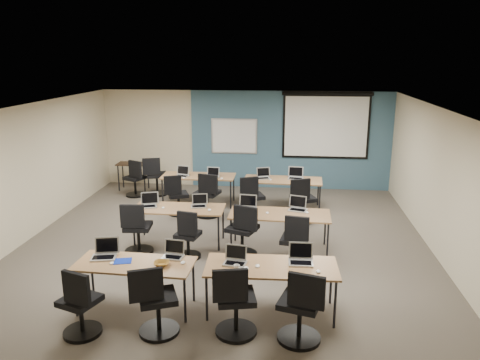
# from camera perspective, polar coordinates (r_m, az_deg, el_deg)

# --- Properties ---
(floor) EXTENTS (8.00, 9.00, 0.02)m
(floor) POSITION_cam_1_polar(r_m,az_deg,el_deg) (9.17, -2.09, -8.38)
(floor) COLOR #6B6354
(floor) RESTS_ON ground
(ceiling) EXTENTS (8.00, 9.00, 0.02)m
(ceiling) POSITION_cam_1_polar(r_m,az_deg,el_deg) (8.47, -2.27, 8.63)
(ceiling) COLOR white
(ceiling) RESTS_ON ground
(wall_back) EXTENTS (8.00, 0.04, 2.70)m
(wall_back) POSITION_cam_1_polar(r_m,az_deg,el_deg) (13.09, 0.63, 4.95)
(wall_back) COLOR beige
(wall_back) RESTS_ON ground
(wall_front) EXTENTS (8.00, 0.04, 2.70)m
(wall_front) POSITION_cam_1_polar(r_m,az_deg,el_deg) (4.63, -10.38, -14.97)
(wall_front) COLOR beige
(wall_front) RESTS_ON ground
(wall_left) EXTENTS (0.04, 9.00, 2.70)m
(wall_left) POSITION_cam_1_polar(r_m,az_deg,el_deg) (10.09, -25.27, 0.44)
(wall_left) COLOR beige
(wall_left) RESTS_ON ground
(wall_right) EXTENTS (0.04, 9.00, 2.70)m
(wall_right) POSITION_cam_1_polar(r_m,az_deg,el_deg) (9.08, 23.69, -0.90)
(wall_right) COLOR beige
(wall_right) RESTS_ON ground
(blue_accent_panel) EXTENTS (5.50, 0.04, 2.70)m
(blue_accent_panel) POSITION_cam_1_polar(r_m,az_deg,el_deg) (13.00, 6.13, 4.80)
(blue_accent_panel) COLOR #3D5977
(blue_accent_panel) RESTS_ON wall_back
(whiteboard) EXTENTS (1.28, 0.03, 0.98)m
(whiteboard) POSITION_cam_1_polar(r_m,az_deg,el_deg) (13.03, -0.72, 5.35)
(whiteboard) COLOR silver
(whiteboard) RESTS_ON wall_back
(projector_screen) EXTENTS (2.40, 0.10, 1.82)m
(projector_screen) POSITION_cam_1_polar(r_m,az_deg,el_deg) (12.89, 10.45, 6.96)
(projector_screen) COLOR black
(projector_screen) RESTS_ON wall_back
(training_table_front_left) EXTENTS (1.71, 0.71, 0.73)m
(training_table_front_left) POSITION_cam_1_polar(r_m,az_deg,el_deg) (7.06, -12.71, -10.19)
(training_table_front_left) COLOR brown
(training_table_front_left) RESTS_ON floor
(training_table_front_right) EXTENTS (1.89, 0.79, 0.73)m
(training_table_front_right) POSITION_cam_1_polar(r_m,az_deg,el_deg) (6.82, 3.85, -10.71)
(training_table_front_right) COLOR #9F6328
(training_table_front_right) RESTS_ON floor
(training_table_mid_left) EXTENTS (1.78, 0.74, 0.73)m
(training_table_mid_left) POSITION_cam_1_polar(r_m,az_deg,el_deg) (9.30, -7.46, -3.64)
(training_table_mid_left) COLOR olive
(training_table_mid_left) RESTS_ON floor
(training_table_mid_right) EXTENTS (1.90, 0.79, 0.73)m
(training_table_mid_right) POSITION_cam_1_polar(r_m,az_deg,el_deg) (8.93, 4.86, -4.35)
(training_table_mid_right) COLOR #A5723E
(training_table_mid_right) RESTS_ON floor
(training_table_back_left) EXTENTS (1.82, 0.76, 0.73)m
(training_table_back_left) POSITION_cam_1_polar(r_m,az_deg,el_deg) (11.70, -5.09, 0.34)
(training_table_back_left) COLOR olive
(training_table_back_left) RESTS_ON floor
(training_table_back_right) EXTENTS (1.88, 0.78, 0.73)m
(training_table_back_right) POSITION_cam_1_polar(r_m,az_deg,el_deg) (11.33, 5.24, -0.14)
(training_table_back_right) COLOR brown
(training_table_back_right) RESTS_ON floor
(laptop_0) EXTENTS (0.36, 0.30, 0.27)m
(laptop_0) POSITION_cam_1_polar(r_m,az_deg,el_deg) (7.32, -16.14, -8.48)
(laptop_0) COLOR silver
(laptop_0) RESTS_ON training_table_front_left
(mouse_0) EXTENTS (0.08, 0.10, 0.03)m
(mouse_0) POSITION_cam_1_polar(r_m,az_deg,el_deg) (7.08, -15.38, -9.74)
(mouse_0) COLOR white
(mouse_0) RESTS_ON training_table_front_left
(task_chair_0) EXTENTS (0.54, 0.52, 1.00)m
(task_chair_0) POSITION_cam_1_polar(r_m,az_deg,el_deg) (6.73, -18.92, -14.57)
(task_chair_0) COLOR black
(task_chair_0) RESTS_ON floor
(laptop_1) EXTENTS (0.31, 0.26, 0.23)m
(laptop_1) POSITION_cam_1_polar(r_m,az_deg,el_deg) (7.12, -8.13, -8.78)
(laptop_1) COLOR #B4B4BB
(laptop_1) RESTS_ON training_table_front_left
(mouse_1) EXTENTS (0.08, 0.11, 0.04)m
(mouse_1) POSITION_cam_1_polar(r_m,az_deg,el_deg) (6.90, -6.98, -9.96)
(mouse_1) COLOR white
(mouse_1) RESTS_ON training_table_front_left
(task_chair_1) EXTENTS (0.58, 0.55, 1.03)m
(task_chair_1) POSITION_cam_1_polar(r_m,az_deg,el_deg) (6.51, -10.27, -14.86)
(task_chair_1) COLOR black
(task_chair_1) RESTS_ON floor
(laptop_2) EXTENTS (0.32, 0.27, 0.24)m
(laptop_2) POSITION_cam_1_polar(r_m,az_deg,el_deg) (6.85, -0.58, -9.58)
(laptop_2) COLOR #B5B5BB
(laptop_2) RESTS_ON training_table_front_right
(mouse_2) EXTENTS (0.09, 0.11, 0.04)m
(mouse_2) POSITION_cam_1_polar(r_m,az_deg,el_deg) (6.75, 2.15, -10.43)
(mouse_2) COLOR white
(mouse_2) RESTS_ON training_table_front_right
(task_chair_2) EXTENTS (0.56, 0.56, 1.04)m
(task_chair_2) POSITION_cam_1_polar(r_m,az_deg,el_deg) (6.40, -0.65, -15.12)
(task_chair_2) COLOR black
(task_chair_2) RESTS_ON floor
(laptop_3) EXTENTS (0.35, 0.30, 0.27)m
(laptop_3) POSITION_cam_1_polar(r_m,az_deg,el_deg) (6.93, 7.42, -9.39)
(laptop_3) COLOR #B4B4BA
(laptop_3) RESTS_ON training_table_front_right
(mouse_3) EXTENTS (0.08, 0.11, 0.04)m
(mouse_3) POSITION_cam_1_polar(r_m,az_deg,el_deg) (6.68, 9.52, -10.92)
(mouse_3) COLOR white
(mouse_3) RESTS_ON training_table_front_right
(task_chair_3) EXTENTS (0.59, 0.58, 1.05)m
(task_chair_3) POSITION_cam_1_polar(r_m,az_deg,el_deg) (6.31, 7.45, -15.66)
(task_chair_3) COLOR black
(task_chair_3) RESTS_ON floor
(laptop_4) EXTENTS (0.35, 0.29, 0.26)m
(laptop_4) POSITION_cam_1_polar(r_m,az_deg,el_deg) (9.47, -11.08, -2.76)
(laptop_4) COLOR silver
(laptop_4) RESTS_ON training_table_mid_left
(mouse_4) EXTENTS (0.08, 0.10, 0.03)m
(mouse_4) POSITION_cam_1_polar(r_m,az_deg,el_deg) (9.30, -9.35, -3.36)
(mouse_4) COLOR white
(mouse_4) RESTS_ON training_table_mid_left
(task_chair_4) EXTENTS (0.54, 0.54, 1.02)m
(task_chair_4) POSITION_cam_1_polar(r_m,az_deg,el_deg) (9.02, -12.44, -6.25)
(task_chair_4) COLOR black
(task_chair_4) RESTS_ON floor
(laptop_5) EXTENTS (0.31, 0.26, 0.23)m
(laptop_5) POSITION_cam_1_polar(r_m,az_deg,el_deg) (9.32, -5.01, -2.85)
(laptop_5) COLOR #A9A9B5
(laptop_5) RESTS_ON training_table_mid_left
(mouse_5) EXTENTS (0.08, 0.11, 0.04)m
(mouse_5) POSITION_cam_1_polar(r_m,az_deg,el_deg) (9.07, -3.76, -3.66)
(mouse_5) COLOR white
(mouse_5) RESTS_ON training_table_mid_left
(task_chair_5) EXTENTS (0.46, 0.46, 0.95)m
(task_chair_5) POSITION_cam_1_polar(r_m,az_deg,el_deg) (8.67, -6.37, -7.12)
(task_chair_5) COLOR black
(task_chair_5) RESTS_ON floor
(laptop_6) EXTENTS (0.35, 0.29, 0.26)m
(laptop_6) POSITION_cam_1_polar(r_m,az_deg,el_deg) (9.14, 0.94, -3.13)
(laptop_6) COLOR #A3A2AB
(laptop_6) RESTS_ON training_table_mid_right
(mouse_6) EXTENTS (0.06, 0.09, 0.03)m
(mouse_6) POSITION_cam_1_polar(r_m,az_deg,el_deg) (8.91, 3.33, -4.01)
(mouse_6) COLOR white
(mouse_6) RESTS_ON training_table_mid_right
(task_chair_6) EXTENTS (0.59, 0.56, 1.04)m
(task_chair_6) POSITION_cam_1_polar(r_m,az_deg,el_deg) (8.68, 0.37, -6.70)
(task_chair_6) COLOR black
(task_chair_6) RESTS_ON floor
(laptop_7) EXTENTS (0.34, 0.29, 0.26)m
(laptop_7) POSITION_cam_1_polar(r_m,az_deg,el_deg) (9.15, 7.06, -3.23)
(laptop_7) COLOR #AEAEAE
(laptop_7) RESTS_ON training_table_mid_right
(mouse_7) EXTENTS (0.08, 0.11, 0.04)m
(mouse_7) POSITION_cam_1_polar(r_m,az_deg,el_deg) (9.00, 8.17, -3.94)
(mouse_7) COLOR white
(mouse_7) RESTS_ON training_table_mid_right
(task_chair_7) EXTENTS (0.51, 0.51, 1.00)m
(task_chair_7) POSITION_cam_1_polar(r_m,az_deg,el_deg) (8.34, 6.67, -7.88)
(task_chair_7) COLOR black
(task_chair_7) RESTS_ON floor
(laptop_8) EXTENTS (0.32, 0.27, 0.24)m
(laptop_8) POSITION_cam_1_polar(r_m,az_deg,el_deg) (11.67, -7.05, 0.78)
(laptop_8) COLOR silver
(laptop_8) RESTS_ON training_table_back_left
(mouse_8) EXTENTS (0.08, 0.10, 0.03)m
(mouse_8) POSITION_cam_1_polar(r_m,az_deg,el_deg) (11.47, -6.85, 0.27)
(mouse_8) COLOR white
(mouse_8) RESTS_ON training_table_back_left
(task_chair_8) EXTENTS (0.52, 0.50, 0.98)m
(task_chair_8) POSITION_cam_1_polar(r_m,az_deg,el_deg) (11.02, -7.68, -2.21)
(task_chair_8) COLOR black
(task_chair_8) RESTS_ON floor
(laptop_9) EXTENTS (0.31, 0.26, 0.23)m
(laptop_9) POSITION_cam_1_polar(r_m,az_deg,el_deg) (11.50, -3.34, 0.65)
(laptop_9) COLOR #A6A6AA
(laptop_9) RESTS_ON training_table_back_left
(mouse_9) EXTENTS (0.07, 0.11, 0.04)m
(mouse_9) POSITION_cam_1_polar(r_m,az_deg,el_deg) (11.33, -2.24, 0.19)
(mouse_9) COLOR white
(mouse_9) RESTS_ON training_table_back_left
(task_chair_9) EXTENTS (0.58, 0.58, 1.05)m
(task_chair_9) POSITION_cam_1_polar(r_m,az_deg,el_deg) (10.82, -3.99, -2.24)
(task_chair_9) COLOR black
(task_chair_9) RESTS_ON floor
(laptop_10) EXTENTS (0.33, 0.28, 0.25)m
(laptop_10) POSITION_cam_1_polar(r_m,az_deg,el_deg) (11.39, 2.83, 0.53)
(laptop_10) COLOR #ACACAF
(laptop_10) RESTS_ON training_table_back_right
(mouse_10) EXTENTS (0.07, 0.09, 0.03)m
(mouse_10) POSITION_cam_1_polar(r_m,az_deg,el_deg) (11.24, 3.75, 0.04)
(mouse_10) COLOR white
(mouse_10) RESTS_ON training_table_back_right
(task_chair_10) EXTENTS (0.54, 0.52, 1.00)m
(task_chair_10) POSITION_cam_1_polar(r_m,az_deg,el_deg) (10.72, 1.49, -2.50)
(task_chair_10) COLOR black
(task_chair_10) RESTS_ON floor
(laptop_11) EXTENTS (0.36, 0.31, 0.27)m
(laptop_11) POSITION_cam_1_polar(r_m,az_deg,el_deg) (11.44, 6.81, 0.53)
(laptop_11) COLOR #B9B9B9
(laptop_11) RESTS_ON training_table_back_right
(mouse_11) EXTENTS (0.09, 0.11, 0.03)m
(mouse_11) POSITION_cam_1_polar(r_m,az_deg,el_deg) (11.25, 7.85, -0.05)
(mouse_11) COLOR white
(mouse_11) RESTS_ON training_table_back_right
(task_chair_11) EXTENTS (0.59, 0.56, 1.03)m
(task_chair_11) POSITION_cam_1_polar(r_m,az_deg,el_deg) (10.55, 7.62, -2.85)
(task_chair_11) COLOR black
(task_chair_11) RESTS_ON floor
(blue_mousepad) EXTENTS (0.30, 0.27, 0.01)m
(blue_mousepad) POSITION_cam_1_polar(r_m,az_deg,el_deg) (7.13, -14.10, -9.56)
(blue_mousepad) COLOR #09219A
(blue_mousepad) RESTS_ON training_table_front_left
(snack_bowl) EXTENTS (0.25, 0.25, 0.06)m
(snack_bowl) POSITION_cam_1_polar(r_m,az_deg,el_deg) (6.87, -9.55, -10.02)
(snack_bowl) COLOR olive
(snack_bowl) RESTS_ON training_table_front_left
(snack_plate) EXTENTS (0.18, 0.18, 0.01)m
(snack_plate) POSITION_cam_1_polar(r_m,az_deg,el_deg) (6.69, 0.34, -10.74)
(snack_plate) COLOR white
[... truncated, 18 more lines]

